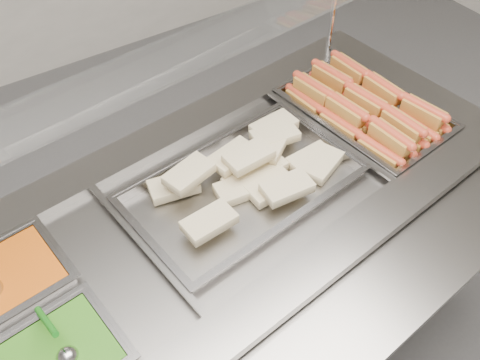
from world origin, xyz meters
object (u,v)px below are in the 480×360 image
pan_wraps (242,189)px  sneeze_guard (175,58)px  serving_spoon (64,351)px  steam_counter (229,276)px  pan_hotdogs (363,118)px

pan_wraps → sneeze_guard: bearing=111.6°
sneeze_guard → serving_spoon: (-0.55, -0.42, -0.34)m
pan_wraps → serving_spoon: bearing=-161.2°
pan_wraps → serving_spoon: serving_spoon is taller
sneeze_guard → steam_counter: bearing=-83.7°
pan_hotdogs → pan_wraps: size_ratio=0.81×
serving_spoon → pan_hotdogs: bearing=13.2°
steam_counter → pan_wraps: pan_wraps is taller
sneeze_guard → pan_wraps: size_ratio=2.32×
pan_wraps → serving_spoon: 0.66m
steam_counter → serving_spoon: 0.75m
pan_hotdogs → pan_wraps: 0.54m
steam_counter → pan_wraps: bearing=6.3°
pan_hotdogs → serving_spoon: bearing=-166.8°
sneeze_guard → pan_hotdogs: size_ratio=2.86×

